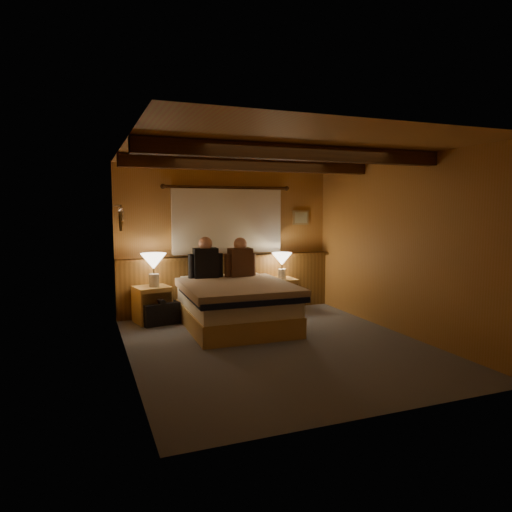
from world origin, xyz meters
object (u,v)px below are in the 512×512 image
bed (235,304)px  duffel_bag (160,313)px  lamp_right (282,261)px  nightstand_right (280,295)px  person_left (206,261)px  person_right (240,260)px  nightstand_left (152,304)px  lamp_left (154,263)px

bed → duffel_bag: size_ratio=3.26×
bed → lamp_right: bearing=34.7°
lamp_right → duffel_bag: bearing=-176.9°
lamp_right → nightstand_right: bearing=105.2°
person_left → person_right: size_ratio=1.03×
nightstand_left → person_right: bearing=-18.0°
nightstand_left → person_left: 1.03m
nightstand_right → person_right: size_ratio=0.86×
bed → person_right: (0.27, 0.57, 0.56)m
bed → lamp_left: bearing=147.9°
nightstand_left → bed: bearing=-45.5°
person_right → duffel_bag: person_right is taller
duffel_bag → lamp_right: bearing=-9.5°
lamp_right → duffel_bag: 2.15m
lamp_left → lamp_right: lamp_left is taller
person_right → bed: bearing=-119.2°
lamp_right → person_left: 1.31m
nightstand_left → lamp_left: (0.03, -0.02, 0.62)m
nightstand_left → nightstand_right: bearing=-12.0°
lamp_left → person_right: bearing=-5.3°
nightstand_right → lamp_left: (-2.08, -0.02, 0.62)m
nightstand_right → lamp_right: size_ratio=1.25×
nightstand_left → duffel_bag: size_ratio=0.97×
duffel_bag → person_right: bearing=-12.5°
bed → person_left: size_ratio=2.94×
bed → person_left: bearing=114.9°
bed → duffel_bag: bearing=151.6°
bed → nightstand_left: (-1.08, 0.72, -0.07)m
lamp_left → lamp_right: (2.09, -0.01, -0.04)m
nightstand_left → nightstand_right: size_ratio=1.06×
person_left → duffel_bag: 1.04m
nightstand_left → person_left: (0.81, -0.09, 0.64)m
bed → nightstand_right: size_ratio=3.54×
lamp_left → person_left: 0.78m
lamp_right → person_left: (-1.31, -0.06, 0.06)m
nightstand_right → duffel_bag: bearing=-174.6°
bed → lamp_right: 1.34m
bed → person_left: (-0.27, 0.63, 0.57)m
person_right → nightstand_left: bearing=170.2°
bed → person_left: person_left is taller
person_right → nightstand_right: bearing=6.9°
nightstand_left → person_right: person_right is taller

